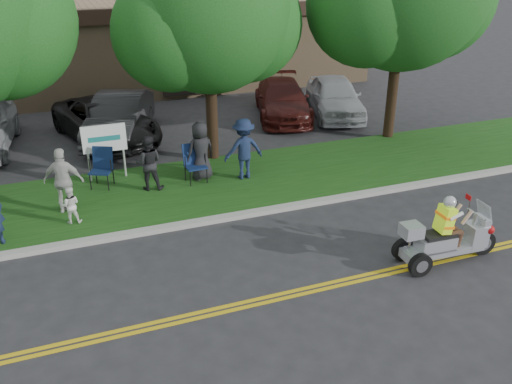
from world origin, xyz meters
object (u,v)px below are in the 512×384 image
object	(u,v)px
lawn_chair_b	(194,161)
parked_car_left	(120,117)
lawn_chair_a	(102,165)
spectator_adult_right	(64,181)
spectator_adult_mid	(148,163)
parked_car_far_right	(335,96)
parked_car_right	(282,100)
parked_car_mid	(105,120)
trike_scooter	(445,239)

from	to	relation	value
lawn_chair_b	parked_car_left	world-z (taller)	parked_car_left
lawn_chair_a	parked_car_left	world-z (taller)	parked_car_left
lawn_chair_b	spectator_adult_right	size ratio (longest dim) A/B	0.63
spectator_adult_mid	parked_car_left	world-z (taller)	spectator_adult_mid
parked_car_far_right	spectator_adult_mid	bearing A→B (deg)	-133.46
lawn_chair_b	parked_car_right	world-z (taller)	parked_car_right
parked_car_mid	parked_car_right	world-z (taller)	parked_car_mid
lawn_chair_a	parked_car_mid	xyz separation A→B (m)	(0.58, 4.25, 0.00)
lawn_chair_a	spectator_adult_mid	world-z (taller)	spectator_adult_mid
spectator_adult_mid	parked_car_far_right	xyz separation A→B (m)	(8.43, 4.82, -0.10)
spectator_adult_mid	parked_car_far_right	distance (m)	9.71
lawn_chair_a	parked_car_right	distance (m)	8.91
lawn_chair_a	parked_car_right	bearing A→B (deg)	57.03
lawn_chair_a	lawn_chair_b	xyz separation A→B (m)	(2.53, -0.59, -0.01)
lawn_chair_a	lawn_chair_b	world-z (taller)	lawn_chair_a
parked_car_right	parked_car_left	bearing A→B (deg)	-159.49
lawn_chair_b	parked_car_mid	bearing A→B (deg)	107.18
parked_car_left	parked_car_far_right	xyz separation A→B (m)	(8.55, -0.15, -0.00)
lawn_chair_b	spectator_adult_mid	distance (m)	1.35
trike_scooter	parked_car_right	distance (m)	11.44
trike_scooter	spectator_adult_mid	bearing A→B (deg)	134.77
spectator_adult_right	trike_scooter	bearing A→B (deg)	165.12
spectator_adult_mid	trike_scooter	bearing A→B (deg)	147.76
parked_car_left	parked_car_right	world-z (taller)	parked_car_left
lawn_chair_a	spectator_adult_right	size ratio (longest dim) A/B	0.64
trike_scooter	parked_car_far_right	xyz separation A→B (m)	(3.07, 10.81, 0.23)
spectator_adult_right	lawn_chair_b	bearing A→B (deg)	-147.38
trike_scooter	parked_car_left	distance (m)	12.25
spectator_adult_right	spectator_adult_mid	bearing A→B (deg)	-143.39
lawn_chair_b	spectator_adult_right	bearing A→B (deg)	-172.11
trike_scooter	spectator_adult_mid	distance (m)	8.04
lawn_chair_b	parked_car_right	size ratio (longest dim) A/B	0.22
lawn_chair_a	spectator_adult_right	distance (m)	1.78
parked_car_left	parked_car_right	distance (m)	6.51
lawn_chair_b	parked_car_left	bearing A→B (deg)	101.89
parked_car_right	trike_scooter	bearing A→B (deg)	-78.40
trike_scooter	parked_car_far_right	size ratio (longest dim) A/B	0.53
spectator_adult_mid	parked_car_left	xyz separation A→B (m)	(-0.12, 4.97, -0.09)
parked_car_right	parked_car_far_right	bearing A→B (deg)	0.82
parked_car_left	parked_car_right	xyz separation A→B (m)	(6.50, 0.43, -0.08)
spectator_adult_mid	lawn_chair_b	bearing A→B (deg)	-158.51
parked_car_mid	parked_car_far_right	size ratio (longest dim) A/B	1.14
trike_scooter	spectator_adult_right	bearing A→B (deg)	148.09
spectator_adult_right	parked_car_right	size ratio (longest dim) A/B	0.35
lawn_chair_b	spectator_adult_right	xyz separation A→B (m)	(-3.60, -0.81, 0.25)
spectator_adult_mid	parked_car_mid	world-z (taller)	spectator_adult_mid
lawn_chair_a	trike_scooter	bearing A→B (deg)	-20.33
spectator_adult_mid	parked_car_far_right	bearing A→B (deg)	-134.30
lawn_chair_a	parked_car_right	world-z (taller)	parked_car_right
lawn_chair_b	spectator_adult_mid	size ratio (longest dim) A/B	0.70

